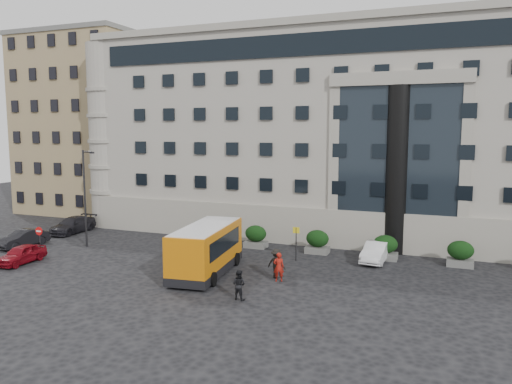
# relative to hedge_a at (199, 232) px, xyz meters

# --- Properties ---
(ground) EXTENTS (120.00, 120.00, 0.00)m
(ground) POSITION_rel_hedge_a_xyz_m (4.00, -7.80, -0.93)
(ground) COLOR black
(ground) RESTS_ON ground
(civic_building) EXTENTS (44.00, 24.00, 18.00)m
(civic_building) POSITION_rel_hedge_a_xyz_m (10.00, 14.20, 8.07)
(civic_building) COLOR #9B9489
(civic_building) RESTS_ON ground
(entrance_column) EXTENTS (1.80, 1.80, 13.00)m
(entrance_column) POSITION_rel_hedge_a_xyz_m (16.00, 2.50, 5.57)
(entrance_column) COLOR black
(entrance_column) RESTS_ON ground
(apartment_near) EXTENTS (14.00, 14.00, 20.00)m
(apartment_near) POSITION_rel_hedge_a_xyz_m (-20.00, 12.20, 9.07)
(apartment_near) COLOR #968257
(apartment_near) RESTS_ON ground
(apartment_far) EXTENTS (13.00, 13.00, 22.00)m
(apartment_far) POSITION_rel_hedge_a_xyz_m (-23.00, 30.20, 10.07)
(apartment_far) COLOR brown
(apartment_far) RESTS_ON ground
(hedge_a) EXTENTS (1.80, 1.26, 1.84)m
(hedge_a) POSITION_rel_hedge_a_xyz_m (0.00, 0.00, 0.00)
(hedge_a) COLOR #5C5C59
(hedge_a) RESTS_ON ground
(hedge_b) EXTENTS (1.80, 1.26, 1.84)m
(hedge_b) POSITION_rel_hedge_a_xyz_m (5.20, 0.00, 0.00)
(hedge_b) COLOR #5C5C59
(hedge_b) RESTS_ON ground
(hedge_c) EXTENTS (1.80, 1.26, 1.84)m
(hedge_c) POSITION_rel_hedge_a_xyz_m (10.40, 0.00, 0.00)
(hedge_c) COLOR #5C5C59
(hedge_c) RESTS_ON ground
(hedge_d) EXTENTS (1.80, 1.26, 1.84)m
(hedge_d) POSITION_rel_hedge_a_xyz_m (15.60, 0.00, 0.00)
(hedge_d) COLOR #5C5C59
(hedge_d) RESTS_ON ground
(hedge_e) EXTENTS (1.80, 1.26, 1.84)m
(hedge_e) POSITION_rel_hedge_a_xyz_m (20.80, 0.00, 0.00)
(hedge_e) COLOR #5C5C59
(hedge_e) RESTS_ON ground
(street_lamp) EXTENTS (1.16, 0.18, 8.00)m
(street_lamp) POSITION_rel_hedge_a_xyz_m (-7.94, -4.80, 3.44)
(street_lamp) COLOR #262628
(street_lamp) RESTS_ON ground
(bus_stop_sign) EXTENTS (0.50, 0.08, 2.52)m
(bus_stop_sign) POSITION_rel_hedge_a_xyz_m (9.50, -2.80, 0.80)
(bus_stop_sign) COLOR #262628
(bus_stop_sign) RESTS_ON ground
(no_entry_sign) EXTENTS (0.64, 0.16, 2.32)m
(no_entry_sign) POSITION_rel_hedge_a_xyz_m (-9.00, -8.84, 0.72)
(no_entry_sign) COLOR #262628
(no_entry_sign) RESTS_ON ground
(minibus) EXTENTS (3.62, 8.09, 3.27)m
(minibus) POSITION_rel_hedge_a_xyz_m (4.85, -8.19, 0.87)
(minibus) COLOR #C66A09
(minibus) RESTS_ON ground
(red_truck) EXTENTS (3.46, 6.22, 3.18)m
(red_truck) POSITION_rel_hedge_a_xyz_m (-12.06, 10.53, 0.70)
(red_truck) COLOR maroon
(red_truck) RESTS_ON ground
(parked_car_a) EXTENTS (1.78, 4.02, 1.34)m
(parked_car_a) POSITION_rel_hedge_a_xyz_m (-8.85, -10.78, -0.26)
(parked_car_a) COLOR maroon
(parked_car_a) RESTS_ON ground
(parked_car_b) EXTENTS (2.04, 4.40, 1.39)m
(parked_car_b) POSITION_rel_hedge_a_xyz_m (-12.85, -6.76, -0.23)
(parked_car_b) COLOR black
(parked_car_b) RESTS_ON ground
(parked_car_c) EXTENTS (2.12, 5.09, 1.47)m
(parked_car_c) POSITION_rel_hedge_a_xyz_m (-13.00, -0.79, -0.19)
(parked_car_c) COLOR black
(parked_car_c) RESTS_ON ground
(parked_car_d) EXTENTS (2.64, 4.86, 1.29)m
(parked_car_d) POSITION_rel_hedge_a_xyz_m (-11.62, 6.26, -0.28)
(parked_car_d) COLOR black
(parked_car_d) RESTS_ON ground
(white_taxi) EXTENTS (1.83, 4.46, 1.44)m
(white_taxi) POSITION_rel_hedge_a_xyz_m (15.03, -0.80, -0.21)
(white_taxi) COLOR silver
(white_taxi) RESTS_ON ground
(pedestrian_a) EXTENTS (0.81, 0.68, 1.88)m
(pedestrian_a) POSITION_rel_hedge_a_xyz_m (9.94, -8.05, 0.01)
(pedestrian_a) COLOR maroon
(pedestrian_a) RESTS_ON ground
(pedestrian_b) EXTENTS (0.93, 0.77, 1.74)m
(pedestrian_b) POSITION_rel_hedge_a_xyz_m (8.92, -12.13, -0.06)
(pedestrian_b) COLOR black
(pedestrian_b) RESTS_ON ground
(pedestrian_c) EXTENTS (1.35, 0.91, 1.94)m
(pedestrian_c) POSITION_rel_hedge_a_xyz_m (9.55, -7.40, 0.04)
(pedestrian_c) COLOR black
(pedestrian_c) RESTS_ON ground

